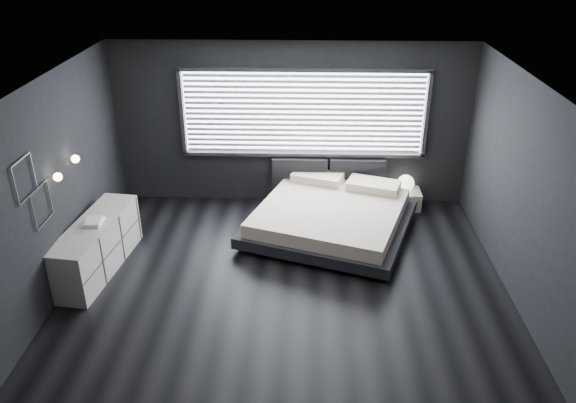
{
  "coord_description": "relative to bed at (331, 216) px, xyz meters",
  "views": [
    {
      "loc": [
        0.23,
        -6.3,
        4.49
      ],
      "look_at": [
        0.0,
        0.85,
        0.9
      ],
      "focal_mm": 35.0,
      "sensor_mm": 36.0,
      "label": 1
    }
  ],
  "objects": [
    {
      "name": "window",
      "position": [
        -0.46,
        1.1,
        1.32
      ],
      "size": [
        4.14,
        0.09,
        1.52
      ],
      "color": "white",
      "rests_on": "ground"
    },
    {
      "name": "book_stack",
      "position": [
        -3.33,
        -1.21,
        0.49
      ],
      "size": [
        0.25,
        0.32,
        0.06
      ],
      "color": "white",
      "rests_on": "dresser"
    },
    {
      "name": "sconce_far",
      "position": [
        -3.54,
        -0.94,
        1.31
      ],
      "size": [
        0.18,
        0.11,
        0.11
      ],
      "color": "silver",
      "rests_on": "ground"
    },
    {
      "name": "headboard",
      "position": [
        -0.01,
        1.05,
        0.28
      ],
      "size": [
        1.96,
        0.16,
        0.52
      ],
      "color": "black",
      "rests_on": "ground"
    },
    {
      "name": "wall_art_lower",
      "position": [
        -3.63,
        -1.89,
        1.09
      ],
      "size": [
        0.01,
        0.48,
        0.48
      ],
      "color": "#47474C",
      "rests_on": "ground"
    },
    {
      "name": "sconce_near",
      "position": [
        -3.54,
        -1.54,
        1.31
      ],
      "size": [
        0.18,
        0.11,
        0.11
      ],
      "color": "silver",
      "rests_on": "ground"
    },
    {
      "name": "nightstand",
      "position": [
        1.31,
        0.91,
        -0.13
      ],
      "size": [
        0.55,
        0.46,
        0.32
      ],
      "primitive_type": "cube",
      "rotation": [
        0.0,
        0.0,
        -0.01
      ],
      "color": "beige",
      "rests_on": "ground"
    },
    {
      "name": "wall_art_upper",
      "position": [
        -3.63,
        -2.14,
        1.56
      ],
      "size": [
        0.01,
        0.48,
        0.48
      ],
      "color": "#47474C",
      "rests_on": "ground"
    },
    {
      "name": "room",
      "position": [
        -0.66,
        -1.59,
        1.11
      ],
      "size": [
        6.04,
        6.0,
        2.8
      ],
      "color": "black",
      "rests_on": "ground"
    },
    {
      "name": "orb_lamp",
      "position": [
        1.31,
        0.9,
        0.17
      ],
      "size": [
        0.29,
        0.29,
        0.29
      ],
      "primitive_type": "sphere",
      "color": "white",
      "rests_on": "nightstand"
    },
    {
      "name": "dresser",
      "position": [
        -3.35,
        -1.19,
        0.09
      ],
      "size": [
        0.74,
        1.91,
        0.74
      ],
      "color": "beige",
      "rests_on": "ground"
    },
    {
      "name": "bed",
      "position": [
        0.0,
        0.0,
        0.0
      ],
      "size": [
        2.99,
        2.92,
        0.62
      ],
      "color": "black",
      "rests_on": "ground"
    }
  ]
}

